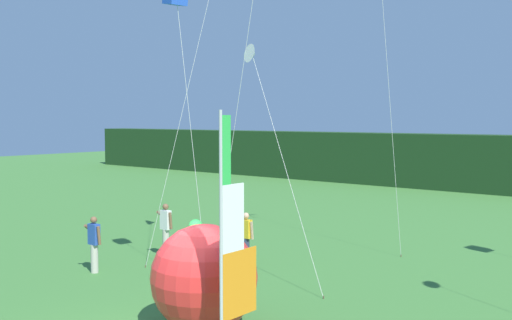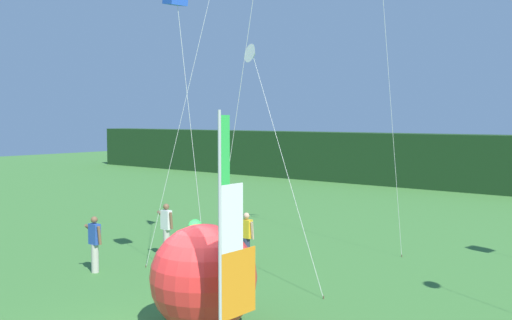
{
  "view_description": "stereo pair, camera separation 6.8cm",
  "coord_description": "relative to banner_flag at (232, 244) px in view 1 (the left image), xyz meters",
  "views": [
    {
      "loc": [
        9.08,
        -7.95,
        4.59
      ],
      "look_at": [
        -0.62,
        3.94,
        3.51
      ],
      "focal_mm": 41.97,
      "sensor_mm": 36.0,
      "label": 1
    },
    {
      "loc": [
        9.14,
        -7.9,
        4.59
      ],
      "look_at": [
        -0.62,
        3.94,
        3.51
      ],
      "focal_mm": 41.97,
      "sensor_mm": 36.0,
      "label": 2
    }
  ],
  "objects": [
    {
      "name": "person_far_left",
      "position": [
        -7.55,
        2.36,
        -1.37
      ],
      "size": [
        0.55,
        0.48,
        1.69
      ],
      "color": "#B7B2A3",
      "rests_on": "ground"
    },
    {
      "name": "person_near_banner",
      "position": [
        -7.39,
        5.05,
        -1.32
      ],
      "size": [
        0.55,
        0.48,
        1.78
      ],
      "color": "#B7B2A3",
      "rests_on": "ground"
    },
    {
      "name": "inflatable_balloon",
      "position": [
        -1.62,
        0.93,
        -1.1
      ],
      "size": [
        2.32,
        2.32,
        2.35
      ],
      "color": "red",
      "rests_on": "ground"
    },
    {
      "name": "banner_flag",
      "position": [
        0.0,
        0.0,
        0.0
      ],
      "size": [
        0.06,
        1.03,
        4.74
      ],
      "color": "#B7B7BC",
      "rests_on": "ground"
    },
    {
      "name": "kite_white_delta_6",
      "position": [
        -4.23,
        5.73,
        4.18
      ],
      "size": [
        3.73,
        1.5,
        6.81
      ],
      "color": "brown",
      "rests_on": "ground"
    },
    {
      "name": "person_far_right",
      "position": [
        -4.74,
        6.02,
        -1.4
      ],
      "size": [
        0.55,
        0.48,
        1.64
      ],
      "color": "#2D334C",
      "rests_on": "ground"
    }
  ]
}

